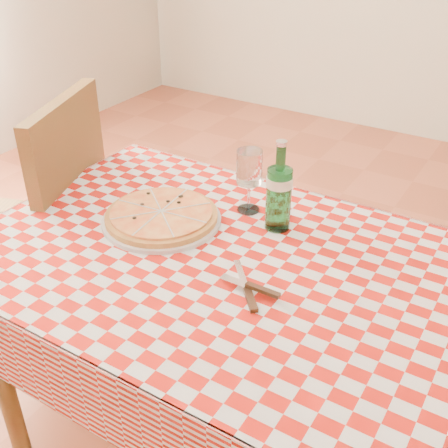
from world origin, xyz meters
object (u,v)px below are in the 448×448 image
object	(u,v)px
chair_far	(47,220)
water_bottle	(279,186)
pizza_plate	(161,215)
dining_table	(219,287)
wine_glass	(249,181)

from	to	relation	value
chair_far	water_bottle	size ratio (longest dim) A/B	3.96
pizza_plate	water_bottle	world-z (taller)	water_bottle
chair_far	pizza_plate	xyz separation A→B (m)	(0.53, -0.03, 0.20)
dining_table	pizza_plate	world-z (taller)	pizza_plate
dining_table	wine_glass	world-z (taller)	wine_glass
chair_far	pizza_plate	size ratio (longest dim) A/B	3.04
wine_glass	water_bottle	bearing A→B (deg)	-19.81
dining_table	water_bottle	size ratio (longest dim) A/B	4.68
dining_table	pizza_plate	size ratio (longest dim) A/B	3.59
chair_far	wine_glass	distance (m)	0.77
dining_table	pizza_plate	xyz separation A→B (m)	(-0.23, 0.06, 0.12)
wine_glass	pizza_plate	bearing A→B (deg)	-133.46
pizza_plate	wine_glass	distance (m)	0.26
chair_far	dining_table	bearing A→B (deg)	152.64
wine_glass	chair_far	bearing A→B (deg)	-167.59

